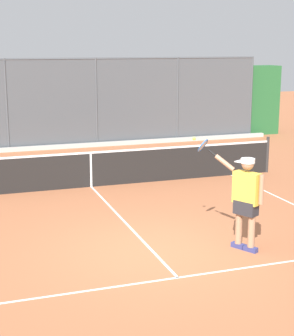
% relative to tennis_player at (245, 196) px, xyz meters
% --- Properties ---
extents(ground_plane, '(60.00, 60.00, 0.00)m').
position_rel_tennis_player_xyz_m(ground_plane, '(1.63, -0.48, -1.03)').
color(ground_plane, '#A8603D').
extents(court_line_markings, '(8.44, 11.27, 0.01)m').
position_rel_tennis_player_xyz_m(court_line_markings, '(1.63, 1.02, -1.03)').
color(court_line_markings, white).
rests_on(court_line_markings, ground).
extents(fence_backdrop, '(19.29, 1.37, 3.28)m').
position_rel_tennis_player_xyz_m(fence_backdrop, '(1.63, -11.98, 0.40)').
color(fence_backdrop, '#474C51').
rests_on(fence_backdrop, ground).
extents(tennis_net, '(10.84, 0.09, 1.07)m').
position_rel_tennis_player_xyz_m(tennis_net, '(1.63, -5.41, -0.54)').
color(tennis_net, '#2D2D2D').
rests_on(tennis_net, ground).
extents(tennis_player, '(0.95, 1.17, 2.03)m').
position_rel_tennis_player_xyz_m(tennis_player, '(0.00, 0.00, 0.00)').
color(tennis_player, navy).
rests_on(tennis_player, ground).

